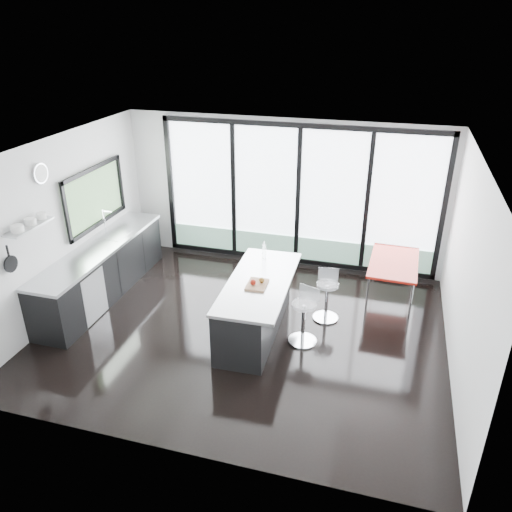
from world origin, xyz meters
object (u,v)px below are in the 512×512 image
(bar_stool_near, at_px, (303,323))
(red_table, at_px, (391,281))
(island, at_px, (255,305))
(bar_stool_far, at_px, (326,301))

(bar_stool_near, xyz_separation_m, red_table, (1.20, 1.63, 0.02))
(island, height_order, bar_stool_near, island)
(island, xyz_separation_m, bar_stool_near, (0.77, -0.11, -0.11))
(red_table, bearing_deg, bar_stool_near, -126.33)
(bar_stool_near, distance_m, red_table, 2.03)
(bar_stool_near, bearing_deg, island, -168.55)
(bar_stool_near, xyz_separation_m, bar_stool_far, (0.24, 0.73, -0.02))
(bar_stool_near, relative_size, red_table, 0.50)
(bar_stool_far, bearing_deg, red_table, 36.31)
(island, distance_m, bar_stool_far, 1.19)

